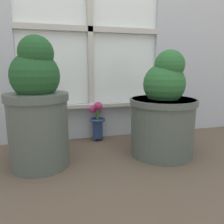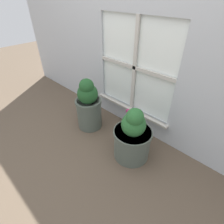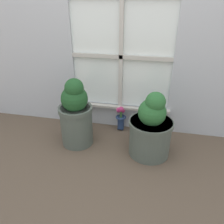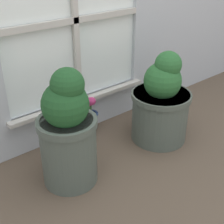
{
  "view_description": "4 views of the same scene",
  "coord_description": "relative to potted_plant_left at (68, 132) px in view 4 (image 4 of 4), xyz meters",
  "views": [
    {
      "loc": [
        -0.26,
        -0.95,
        0.5
      ],
      "look_at": [
        0.06,
        0.23,
        0.25
      ],
      "focal_mm": 35.0,
      "sensor_mm": 36.0,
      "label": 1
    },
    {
      "loc": [
        1.05,
        -0.89,
        1.43
      ],
      "look_at": [
        -0.04,
        0.25,
        0.31
      ],
      "focal_mm": 28.0,
      "sensor_mm": 36.0,
      "label": 2
    },
    {
      "loc": [
        0.35,
        -1.47,
        1.24
      ],
      "look_at": [
        -0.02,
        0.28,
        0.31
      ],
      "focal_mm": 35.0,
      "sensor_mm": 36.0,
      "label": 3
    },
    {
      "loc": [
        -1.02,
        -1.01,
        1.15
      ],
      "look_at": [
        0.05,
        0.28,
        0.24
      ],
      "focal_mm": 50.0,
      "sensor_mm": 36.0,
      "label": 4
    }
  ],
  "objects": [
    {
      "name": "ground_plane",
      "position": [
        0.34,
        -0.17,
        -0.3
      ],
      "size": [
        10.0,
        10.0,
        0.0
      ],
      "primitive_type": "plane",
      "color": "brown"
    },
    {
      "name": "potted_plant_left",
      "position": [
        0.0,
        0.0,
        0.0
      ],
      "size": [
        0.31,
        0.31,
        0.65
      ],
      "color": "#4C564C",
      "rests_on": "ground_plane"
    },
    {
      "name": "potted_plant_right",
      "position": [
        0.68,
        -0.02,
        -0.05
      ],
      "size": [
        0.38,
        0.38,
        0.6
      ],
      "color": "#4C564C",
      "rests_on": "ground_plane"
    },
    {
      "name": "flower_vase",
      "position": [
        0.36,
        0.32,
        -0.15
      ],
      "size": [
        0.11,
        0.11,
        0.27
      ],
      "color": "navy",
      "rests_on": "ground_plane"
    }
  ]
}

